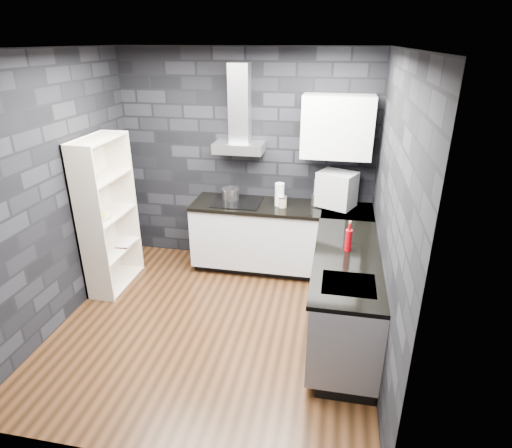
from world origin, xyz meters
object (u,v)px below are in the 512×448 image
(appliance_garage, at_px, (337,189))
(red_bottle, at_px, (348,240))
(bookshelf, at_px, (108,215))
(storage_jar, at_px, (283,202))
(fruit_bowl, at_px, (101,217))
(glass_vase, at_px, (280,194))
(pot, at_px, (231,194))
(utensil_crock, at_px, (315,200))

(appliance_garage, relative_size, red_bottle, 1.93)
(appliance_garage, relative_size, bookshelf, 0.23)
(storage_jar, height_order, appliance_garage, appliance_garage)
(appliance_garage, distance_m, fruit_bowl, 2.73)
(glass_vase, xyz_separation_m, appliance_garage, (0.67, 0.07, 0.09))
(red_bottle, relative_size, bookshelf, 0.12)
(red_bottle, xyz_separation_m, bookshelf, (-2.71, 0.38, -0.11))
(bookshelf, distance_m, fruit_bowl, 0.14)
(appliance_garage, bearing_deg, storage_jar, -144.52)
(pot, relative_size, glass_vase, 0.76)
(utensil_crock, relative_size, red_bottle, 0.58)
(pot, relative_size, utensil_crock, 1.69)
(glass_vase, distance_m, appliance_garage, 0.68)
(pot, xyz_separation_m, fruit_bowl, (-1.27, -0.91, -0.04))
(red_bottle, bearing_deg, fruit_bowl, 174.74)
(pot, distance_m, glass_vase, 0.64)
(bookshelf, xyz_separation_m, fruit_bowl, (0.00, -0.13, 0.04))
(appliance_garage, distance_m, red_bottle, 1.17)
(pot, xyz_separation_m, red_bottle, (1.45, -1.16, 0.03))
(pot, xyz_separation_m, utensil_crock, (1.05, 0.04, -0.01))
(utensil_crock, distance_m, appliance_garage, 0.30)
(storage_jar, distance_m, bookshelf, 2.05)
(bookshelf, bearing_deg, pot, 14.37)
(glass_vase, xyz_separation_m, utensil_crock, (0.42, 0.11, -0.08))
(pot, relative_size, fruit_bowl, 0.91)
(storage_jar, bearing_deg, appliance_garage, 11.07)
(glass_vase, relative_size, appliance_garage, 0.67)
(appliance_garage, bearing_deg, pot, -155.68)
(glass_vase, relative_size, red_bottle, 1.29)
(pot, xyz_separation_m, glass_vase, (0.63, -0.07, 0.06))
(utensil_crock, bearing_deg, appliance_garage, -10.01)
(glass_vase, relative_size, bookshelf, 0.15)
(utensil_crock, relative_size, fruit_bowl, 0.54)
(appliance_garage, distance_m, bookshelf, 2.69)
(red_bottle, bearing_deg, glass_vase, 126.91)
(bookshelf, bearing_deg, red_bottle, -25.11)
(fruit_bowl, bearing_deg, utensil_crock, 22.28)
(glass_vase, xyz_separation_m, fruit_bowl, (-1.89, -0.84, -0.10))
(glass_vase, relative_size, fruit_bowl, 1.20)
(pot, height_order, red_bottle, red_bottle)
(storage_jar, height_order, fruit_bowl, storage_jar)
(glass_vase, distance_m, bookshelf, 2.03)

